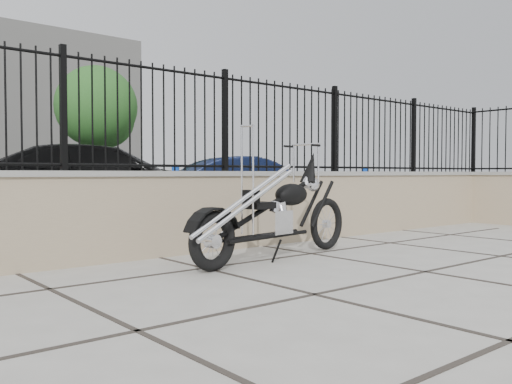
{
  "coord_description": "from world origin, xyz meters",
  "views": [
    {
      "loc": [
        -2.99,
        -2.88,
        0.94
      ],
      "look_at": [
        0.87,
        1.75,
        0.72
      ],
      "focal_mm": 38.0,
      "sensor_mm": 36.0,
      "label": 1
    }
  ],
  "objects": [
    {
      "name": "ground_plane",
      "position": [
        0.0,
        0.0,
        0.0
      ],
      "size": [
        90.0,
        90.0,
        0.0
      ],
      "primitive_type": "plane",
      "color": "#99968E",
      "rests_on": "ground"
    },
    {
      "name": "retaining_wall",
      "position": [
        0.0,
        2.5,
        0.48
      ],
      "size": [
        14.0,
        0.36,
        0.96
      ],
      "primitive_type": "cube",
      "color": "gray",
      "rests_on": "ground_plane"
    },
    {
      "name": "iron_fence",
      "position": [
        0.0,
        2.5,
        1.56
      ],
      "size": [
        14.0,
        0.08,
        1.2
      ],
      "primitive_type": "cube",
      "color": "black",
      "rests_on": "retaining_wall"
    },
    {
      "name": "chopper_motorcycle",
      "position": [
        0.87,
        1.45,
        0.72
      ],
      "size": [
        2.45,
        0.8,
        1.45
      ],
      "primitive_type": null,
      "rotation": [
        0.0,
        0.0,
        0.16
      ],
      "color": "black",
      "rests_on": "ground_plane"
    },
    {
      "name": "car_black",
      "position": [
        1.54,
        7.19,
        0.74
      ],
      "size": [
        5.53,
        4.06,
        1.49
      ],
      "primitive_type": "imported",
      "rotation": [
        0.0,
        0.0,
        1.13
      ],
      "color": "black",
      "rests_on": "parking_lot"
    },
    {
      "name": "car_blue",
      "position": [
        5.15,
        7.1,
        0.66
      ],
      "size": [
        4.21,
        2.4,
        1.31
      ],
      "primitive_type": "imported",
      "rotation": [
        0.0,
        0.0,
        1.3
      ],
      "color": "black",
      "rests_on": "parking_lot"
    },
    {
      "name": "bollard_b",
      "position": [
        1.75,
        4.89,
        0.53
      ],
      "size": [
        0.16,
        0.16,
        1.06
      ],
      "primitive_type": "cylinder",
      "rotation": [
        0.0,
        0.0,
        0.27
      ],
      "color": "#0E1DD5",
      "rests_on": "ground_plane"
    },
    {
      "name": "bollard_c",
      "position": [
        6.29,
        4.59,
        0.52
      ],
      "size": [
        0.15,
        0.15,
        1.03
      ],
      "primitive_type": "cylinder",
      "rotation": [
        0.0,
        0.0,
        0.2
      ],
      "color": "#0D19C7",
      "rests_on": "ground_plane"
    },
    {
      "name": "tree_right",
      "position": [
        5.24,
        16.12,
        3.5
      ],
      "size": [
        2.96,
        2.96,
        5.0
      ],
      "rotation": [
        0.0,
        0.0,
        0.15
      ],
      "color": "#382619",
      "rests_on": "ground_plane"
    }
  ]
}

